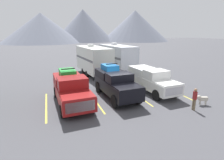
{
  "coord_description": "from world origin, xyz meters",
  "views": [
    {
      "loc": [
        -4.95,
        -12.01,
        5.21
      ],
      "look_at": [
        0.0,
        1.92,
        1.2
      ],
      "focal_mm": 28.59,
      "sensor_mm": 36.0,
      "label": 1
    }
  ],
  "objects_px": {
    "pickup_truck_c": "(151,79)",
    "camper_trailer_b": "(117,57)",
    "pickup_truck_a": "(71,88)",
    "pickup_truck_b": "(115,82)",
    "camper_trailer_a": "(94,59)",
    "person_a": "(195,98)",
    "dog": "(201,98)"
  },
  "relations": [
    {
      "from": "pickup_truck_c",
      "to": "camper_trailer_b",
      "type": "height_order",
      "value": "camper_trailer_b"
    },
    {
      "from": "pickup_truck_a",
      "to": "pickup_truck_b",
      "type": "height_order",
      "value": "pickup_truck_b"
    },
    {
      "from": "pickup_truck_c",
      "to": "camper_trailer_a",
      "type": "xyz_separation_m",
      "value": [
        -3.27,
        7.96,
        0.84
      ]
    },
    {
      "from": "pickup_truck_a",
      "to": "pickup_truck_b",
      "type": "distance_m",
      "value": 3.59
    },
    {
      "from": "pickup_truck_a",
      "to": "camper_trailer_b",
      "type": "xyz_separation_m",
      "value": [
        7.18,
        9.0,
        0.84
      ]
    },
    {
      "from": "pickup_truck_a",
      "to": "person_a",
      "type": "bearing_deg",
      "value": -27.96
    },
    {
      "from": "camper_trailer_a",
      "to": "person_a",
      "type": "height_order",
      "value": "camper_trailer_a"
    },
    {
      "from": "pickup_truck_c",
      "to": "dog",
      "type": "bearing_deg",
      "value": -64.99
    },
    {
      "from": "camper_trailer_a",
      "to": "camper_trailer_b",
      "type": "xyz_separation_m",
      "value": [
        3.37,
        0.62,
        0.04
      ]
    },
    {
      "from": "person_a",
      "to": "pickup_truck_a",
      "type": "bearing_deg",
      "value": 152.04
    },
    {
      "from": "person_a",
      "to": "dog",
      "type": "relative_size",
      "value": 1.82
    },
    {
      "from": "pickup_truck_a",
      "to": "dog",
      "type": "bearing_deg",
      "value": -21.67
    },
    {
      "from": "pickup_truck_c",
      "to": "dog",
      "type": "distance_m",
      "value": 4.42
    },
    {
      "from": "pickup_truck_b",
      "to": "camper_trailer_a",
      "type": "relative_size",
      "value": 0.7
    },
    {
      "from": "camper_trailer_b",
      "to": "pickup_truck_b",
      "type": "bearing_deg",
      "value": -112.17
    },
    {
      "from": "pickup_truck_c",
      "to": "camper_trailer_a",
      "type": "bearing_deg",
      "value": 112.35
    },
    {
      "from": "camper_trailer_b",
      "to": "camper_trailer_a",
      "type": "bearing_deg",
      "value": -169.53
    },
    {
      "from": "pickup_truck_b",
      "to": "person_a",
      "type": "bearing_deg",
      "value": -45.99
    },
    {
      "from": "camper_trailer_b",
      "to": "dog",
      "type": "bearing_deg",
      "value": -82.06
    },
    {
      "from": "camper_trailer_b",
      "to": "dog",
      "type": "distance_m",
      "value": 12.76
    },
    {
      "from": "camper_trailer_b",
      "to": "person_a",
      "type": "distance_m",
      "value": 13.16
    },
    {
      "from": "person_a",
      "to": "camper_trailer_a",
      "type": "bearing_deg",
      "value": 107.41
    },
    {
      "from": "pickup_truck_b",
      "to": "pickup_truck_c",
      "type": "relative_size",
      "value": 0.95
    },
    {
      "from": "pickup_truck_b",
      "to": "camper_trailer_a",
      "type": "height_order",
      "value": "camper_trailer_a"
    },
    {
      "from": "dog",
      "to": "camper_trailer_b",
      "type": "bearing_deg",
      "value": 97.94
    },
    {
      "from": "pickup_truck_c",
      "to": "pickup_truck_b",
      "type": "bearing_deg",
      "value": -176.1
    },
    {
      "from": "pickup_truck_b",
      "to": "dog",
      "type": "height_order",
      "value": "pickup_truck_b"
    },
    {
      "from": "person_a",
      "to": "pickup_truck_b",
      "type": "bearing_deg",
      "value": 134.01
    },
    {
      "from": "pickup_truck_b",
      "to": "camper_trailer_b",
      "type": "height_order",
      "value": "camper_trailer_b"
    },
    {
      "from": "pickup_truck_c",
      "to": "person_a",
      "type": "height_order",
      "value": "pickup_truck_c"
    },
    {
      "from": "pickup_truck_a",
      "to": "camper_trailer_a",
      "type": "height_order",
      "value": "camper_trailer_a"
    },
    {
      "from": "camper_trailer_b",
      "to": "dog",
      "type": "height_order",
      "value": "camper_trailer_b"
    }
  ]
}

